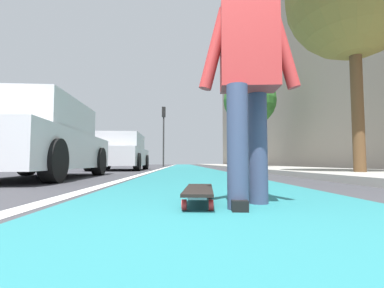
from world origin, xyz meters
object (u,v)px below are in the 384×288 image
Objects in this scene: skater_person at (248,73)px; parked_car_near at (37,141)px; skateboard at (199,191)px; parked_car_mid at (120,153)px; traffic_light at (164,126)px; street_tree_mid at (250,101)px.

parked_car_near is (3.57, 3.27, -0.22)m from skater_person.
skateboard is 0.20× the size of parked_car_mid.
parked_car_near is at bearing 177.80° from parked_car_mid.
street_tree_mid is at bearing -146.42° from traffic_light.
skateboard is 20.25m from traffic_light.
skater_person is 13.19m from street_tree_mid.
street_tree_mid is at bearing -35.34° from parked_car_near.
skater_person is (-0.15, -0.35, 0.84)m from skateboard.
traffic_light reaches higher than skater_person.
traffic_light reaches higher than skateboard.
skateboard is at bearing -175.51° from traffic_light.
skater_person is at bearing -162.91° from parked_car_mid.
parked_car_mid is (9.70, 2.68, 0.63)m from skateboard.
parked_car_mid is at bearing -2.20° from parked_car_near.
traffic_light is (20.10, 1.91, 2.29)m from skater_person.
parked_car_mid is at bearing 173.78° from traffic_light.
skateboard is 4.55m from parked_car_near.
parked_car_near is 6.28m from parked_car_mid.
skateboard is 0.92m from skater_person.
skater_person is 0.38× the size of parked_car_near.
parked_car_near and parked_car_mid have the same top height.
skateboard is 0.20× the size of parked_car_near.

